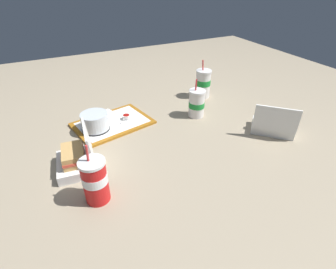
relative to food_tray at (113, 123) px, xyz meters
The scene contains 11 objects.
ground_plane 0.33m from the food_tray, 132.25° to the left, with size 3.20×3.20×0.00m, color gray.
food_tray is the anchor object (origin of this frame).
cake_container 0.11m from the food_tray, 18.91° to the left, with size 0.13×0.13×0.09m.
ketchup_cup 0.08m from the food_tray, behind, with size 0.04×0.04×0.02m.
napkin_stack 0.09m from the food_tray, 81.95° to the right, with size 0.10×0.10×0.00m, color white.
plastic_fork 0.09m from the food_tray, 161.40° to the left, with size 0.11×0.01×0.01m, color white.
clamshell_hotdog_front 0.80m from the food_tray, 148.65° to the left, with size 0.23×0.23×0.16m.
clamshell_sandwich_left 0.35m from the food_tray, 50.90° to the left, with size 0.16×0.19×0.18m.
soda_cup_right 0.45m from the food_tray, 166.01° to the left, with size 0.09×0.09×0.21m.
soda_cup_left 0.52m from the food_tray, 68.43° to the left, with size 0.09×0.09×0.23m.
soda_cup_back 0.61m from the food_tray, behind, with size 0.09×0.09×0.23m.
Camera 1 is at (0.48, 0.92, 0.69)m, focal length 28.00 mm.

